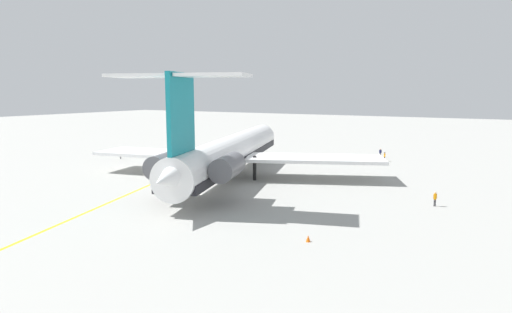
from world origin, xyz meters
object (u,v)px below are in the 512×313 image
object	(u,v)px
ground_crew_portside	(385,156)
ground_crew_starboard	(380,152)
main_jetliner	(230,152)
safety_cone_nose	(308,239)
ground_crew_near_nose	(435,197)
ground_crew_near_tail	(120,153)

from	to	relation	value
ground_crew_portside	ground_crew_starboard	distance (m)	4.50
main_jetliner	safety_cone_nose	xyz separation A→B (m)	(18.60, 19.97, -3.62)
ground_crew_near_nose	ground_crew_near_tail	world-z (taller)	ground_crew_near_tail
ground_crew_near_tail	ground_crew_starboard	bearing A→B (deg)	138.58
ground_crew_near_nose	safety_cone_nose	bearing A→B (deg)	118.01
ground_crew_near_nose	ground_crew_starboard	bearing A→B (deg)	-15.08
main_jetliner	ground_crew_near_nose	bearing A→B (deg)	-109.98
ground_crew_near_tail	ground_crew_portside	xyz separation A→B (m)	(-21.39, 43.56, -0.00)
ground_crew_portside	ground_crew_starboard	bearing A→B (deg)	-111.37
main_jetliner	safety_cone_nose	bearing A→B (deg)	-150.04
main_jetliner	ground_crew_near_tail	world-z (taller)	main_jetliner
safety_cone_nose	ground_crew_near_tail	bearing A→B (deg)	-116.70
ground_crew_portside	ground_crew_near_nose	bearing A→B (deg)	68.73
main_jetliner	safety_cone_nose	world-z (taller)	main_jetliner
ground_crew_near_nose	ground_crew_starboard	size ratio (longest dim) A/B	0.93
main_jetliner	ground_crew_portside	bearing A→B (deg)	-47.20
safety_cone_nose	ground_crew_starboard	bearing A→B (deg)	-172.97
ground_crew_portside	safety_cone_nose	distance (m)	45.72
ground_crew_near_nose	ground_crew_near_tail	bearing A→B (deg)	44.86
main_jetliner	ground_crew_near_tail	size ratio (longest dim) A/B	27.95
ground_crew_near_tail	safety_cone_nose	world-z (taller)	ground_crew_near_tail
main_jetliner	ground_crew_portside	distance (m)	31.22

